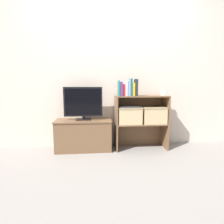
{
  "coord_description": "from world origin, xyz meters",
  "views": [
    {
      "loc": [
        -0.24,
        -2.45,
        0.95
      ],
      "look_at": [
        0.0,
        0.17,
        0.58
      ],
      "focal_mm": 28.0,
      "sensor_mm": 36.0,
      "label": 1
    }
  ],
  "objects": [
    {
      "name": "book_charcoal",
      "position": [
        0.35,
        0.1,
        0.95
      ],
      "size": [
        0.04,
        0.12,
        0.24
      ],
      "color": "#232328",
      "rests_on": "bookshelf_upper_tier"
    },
    {
      "name": "tv_stand",
      "position": [
        -0.43,
        0.19,
        0.23
      ],
      "size": [
        0.85,
        0.39,
        0.47
      ],
      "color": "brown",
      "rests_on": "ground_plane"
    },
    {
      "name": "book_plum",
      "position": [
        0.13,
        0.1,
        0.93
      ],
      "size": [
        0.04,
        0.15,
        0.2
      ],
      "color": "#6B2D66",
      "rests_on": "bookshelf_upper_tier"
    },
    {
      "name": "book_crimson",
      "position": [
        0.16,
        0.1,
        0.92
      ],
      "size": [
        0.03,
        0.14,
        0.17
      ],
      "color": "#B22328",
      "rests_on": "bookshelf_upper_tier"
    },
    {
      "name": "laptop",
      "position": [
        0.26,
        0.15,
        0.67
      ],
      "size": [
        0.32,
        0.25,
        0.02
      ],
      "color": "#2D2D33",
      "rests_on": "storage_basket_left"
    },
    {
      "name": "tv",
      "position": [
        -0.43,
        0.19,
        0.73
      ],
      "size": [
        0.57,
        0.14,
        0.49
      ],
      "color": "black",
      "rests_on": "tv_stand"
    },
    {
      "name": "bookshelf_upper_tier",
      "position": [
        0.45,
        0.23,
        0.68
      ],
      "size": [
        0.79,
        0.34,
        0.42
      ],
      "color": "brown",
      "rests_on": "bookshelf_lower_tier"
    },
    {
      "name": "bookshelf_lower_tier",
      "position": [
        0.45,
        0.23,
        0.26
      ],
      "size": [
        0.79,
        0.34,
        0.41
      ],
      "color": "brown",
      "rests_on": "ground_plane"
    },
    {
      "name": "storage_basket_left",
      "position": [
        0.26,
        0.15,
        0.54
      ],
      "size": [
        0.35,
        0.3,
        0.25
      ],
      "color": "tan",
      "rests_on": "bookshelf_lower_tier"
    },
    {
      "name": "wall_back",
      "position": [
        0.0,
        0.41,
        1.2
      ],
      "size": [
        10.0,
        0.05,
        2.4
      ],
      "color": "beige",
      "rests_on": "ground_plane"
    },
    {
      "name": "baby_monitor",
      "position": [
        0.79,
        0.17,
        0.88
      ],
      "size": [
        0.05,
        0.03,
        0.13
      ],
      "color": "white",
      "rests_on": "bookshelf_upper_tier"
    },
    {
      "name": "ground_plane",
      "position": [
        0.0,
        0.0,
        0.0
      ],
      "size": [
        16.0,
        16.0,
        0.0
      ],
      "primitive_type": "plane",
      "color": "gray"
    },
    {
      "name": "book_ivory",
      "position": [
        0.2,
        0.1,
        0.94
      ],
      "size": [
        0.03,
        0.13,
        0.21
      ],
      "color": "silver",
      "rests_on": "bookshelf_upper_tier"
    },
    {
      "name": "book_teal",
      "position": [
        0.09,
        0.1,
        0.94
      ],
      "size": [
        0.02,
        0.15,
        0.22
      ],
      "color": "#1E7075",
      "rests_on": "bookshelf_upper_tier"
    },
    {
      "name": "book_skyblue",
      "position": [
        0.24,
        0.1,
        0.95
      ],
      "size": [
        0.04,
        0.13,
        0.24
      ],
      "color": "#709ECC",
      "rests_on": "bookshelf_upper_tier"
    },
    {
      "name": "book_forest",
      "position": [
        0.27,
        0.1,
        0.96
      ],
      "size": [
        0.02,
        0.14,
        0.25
      ],
      "color": "#286638",
      "rests_on": "bookshelf_upper_tier"
    },
    {
      "name": "storage_basket_right",
      "position": [
        0.64,
        0.15,
        0.54
      ],
      "size": [
        0.35,
        0.3,
        0.25
      ],
      "color": "tan",
      "rests_on": "bookshelf_lower_tier"
    },
    {
      "name": "book_mustard",
      "position": [
        0.31,
        0.1,
        0.93
      ],
      "size": [
        0.03,
        0.13,
        0.19
      ],
      "color": "gold",
      "rests_on": "bookshelf_upper_tier"
    }
  ]
}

